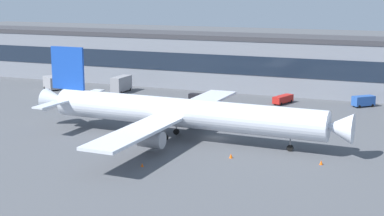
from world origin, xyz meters
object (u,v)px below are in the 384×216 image
at_px(traffic_cone_1, 142,165).
at_px(traffic_cone_2, 231,156).
at_px(baggage_tug, 197,97).
at_px(crew_van, 364,101).
at_px(airliner, 179,113).
at_px(stair_truck, 51,83).
at_px(traffic_cone_0, 321,163).
at_px(catering_truck, 121,83).
at_px(belt_loader, 283,99).

relative_size(traffic_cone_1, traffic_cone_2, 0.77).
relative_size(baggage_tug, crew_van, 0.69).
relative_size(airliner, crew_van, 11.44).
height_order(stair_truck, crew_van, stair_truck).
xyz_separation_m(baggage_tug, traffic_cone_2, (22.74, -42.01, -0.71)).
xyz_separation_m(traffic_cone_0, traffic_cone_1, (-25.34, -11.48, -0.06)).
xyz_separation_m(catering_truck, traffic_cone_2, (46.12, -46.26, -1.92)).
relative_size(crew_van, traffic_cone_2, 7.14).
xyz_separation_m(stair_truck, traffic_cone_1, (54.28, -51.66, -1.69)).
bearing_deg(belt_loader, traffic_cone_0, -69.75).
distance_m(airliner, traffic_cone_0, 27.88).
bearing_deg(traffic_cone_2, crew_van, 72.86).
relative_size(belt_loader, crew_van, 1.27).
bearing_deg(catering_truck, belt_loader, 1.31).
relative_size(belt_loader, baggage_tug, 1.85).
bearing_deg(catering_truck, baggage_tug, -10.29).
relative_size(catering_truck, traffic_cone_2, 9.72).
height_order(catering_truck, stair_truck, catering_truck).
distance_m(baggage_tug, stair_truck, 42.77).
distance_m(airliner, catering_truck, 50.79).
bearing_deg(traffic_cone_2, belt_loader, 93.13).
height_order(baggage_tug, traffic_cone_1, baggage_tug).
relative_size(crew_van, traffic_cone_0, 7.56).
bearing_deg(traffic_cone_0, crew_van, 88.25).
bearing_deg(airliner, baggage_tug, 106.51).
relative_size(catering_truck, stair_truck, 1.14).
relative_size(airliner, stair_truck, 9.60).
bearing_deg(catering_truck, traffic_cone_1, -57.96).
height_order(airliner, traffic_cone_0, airliner).
bearing_deg(baggage_tug, stair_truck, 179.83).
distance_m(belt_loader, stair_truck, 63.12).
bearing_deg(airliner, stair_truck, 147.20).
distance_m(belt_loader, traffic_cone_0, 48.28).
relative_size(belt_loader, catering_truck, 0.93).
relative_size(baggage_tug, traffic_cone_0, 5.18).
distance_m(crew_van, traffic_cone_2, 52.98).
bearing_deg(catering_truck, traffic_cone_2, -45.09).
relative_size(airliner, traffic_cone_1, 106.02).
distance_m(airliner, traffic_cone_2, 15.71).
relative_size(baggage_tug, traffic_cone_2, 4.90).
bearing_deg(traffic_cone_1, crew_van, 65.96).
bearing_deg(baggage_tug, airliner, -73.49).
bearing_deg(belt_loader, traffic_cone_2, -86.87).
xyz_separation_m(catering_truck, traffic_cone_0, (60.25, -44.30, -1.94)).
bearing_deg(airliner, catering_truck, 131.23).
height_order(stair_truck, traffic_cone_1, stair_truck).
relative_size(airliner, baggage_tug, 16.70).
bearing_deg(stair_truck, crew_van, 5.97).
relative_size(catering_truck, traffic_cone_1, 12.61).
distance_m(catering_truck, stair_truck, 19.81).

